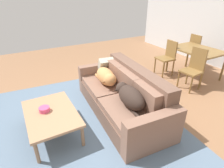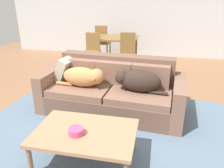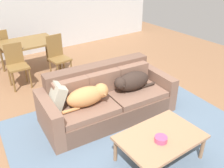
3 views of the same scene
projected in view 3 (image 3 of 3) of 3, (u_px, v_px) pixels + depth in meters
The scene contains 13 objects.
ground_plane at pixel (116, 121), 4.16m from camera, with size 10.00×10.00×0.00m, color #926645.
back_partition at pixel (27, 4), 6.42m from camera, with size 8.00×0.12×2.70m, color silver.
area_rug at pixel (138, 140), 3.73m from camera, with size 3.55×3.11×0.01m, color slate.
couch at pixel (107, 98), 4.20m from camera, with size 2.29×1.11×0.85m.
dog_on_left_cushion at pixel (89, 96), 3.77m from camera, with size 0.79×0.39×0.31m.
dog_on_right_cushion at pixel (131, 81), 4.18m from camera, with size 0.79×0.35×0.32m.
throw_pillow_by_left_arm at pixel (56, 96), 3.73m from camera, with size 0.15×0.39×0.39m, color #B3B09A.
coffee_table at pixel (160, 139), 3.22m from camera, with size 1.09×0.74×0.41m.
bowl_on_coffee_table at pixel (161, 139), 3.09m from camera, with size 0.16×0.16×0.07m, color #EA4C7F.
dining_table at pixel (28, 45), 5.61m from camera, with size 1.20×0.89×0.75m.
dining_chair_near_left at pixel (17, 63), 5.06m from camera, with size 0.41×0.41×0.91m.
dining_chair_near_right at pixel (58, 55), 5.47m from camera, with size 0.44×0.44×0.95m.
dining_chair_far_left at pixel (1, 48), 5.89m from camera, with size 0.42×0.42×0.96m.
Camera 3 is at (-1.99, -2.73, 2.50)m, focal length 39.55 mm.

